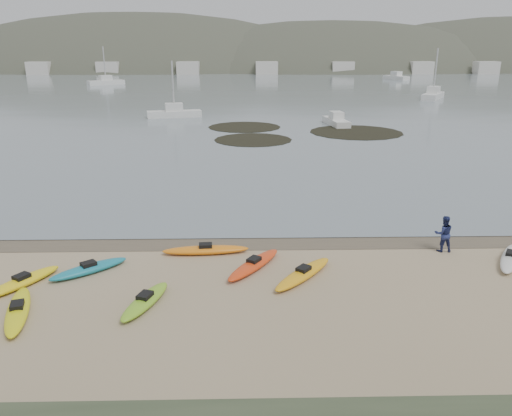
{
  "coord_description": "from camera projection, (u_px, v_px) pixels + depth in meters",
  "views": [
    {
      "loc": [
        -0.49,
        -21.52,
        8.47
      ],
      "look_at": [
        0.0,
        0.0,
        1.5
      ],
      "focal_mm": 35.0,
      "sensor_mm": 36.0,
      "label": 1
    }
  ],
  "objects": [
    {
      "name": "kelp_mats",
      "position": [
        295.0,
        133.0,
        51.59
      ],
      "size": [
        20.33,
        15.63,
        0.04
      ],
      "color": "black",
      "rests_on": "water"
    },
    {
      "name": "wet_sand",
      "position": [
        256.0,
        241.0,
        22.8
      ],
      "size": [
        60.0,
        60.0,
        0.0
      ],
      "primitive_type": "plane",
      "color": "brown",
      "rests_on": "ground"
    },
    {
      "name": "far_hills",
      "position": [
        338.0,
        107.0,
        213.34
      ],
      "size": [
        550.0,
        135.0,
        80.0
      ],
      "color": "#384235",
      "rests_on": "ground"
    },
    {
      "name": "water",
      "position": [
        245.0,
        61.0,
        308.45
      ],
      "size": [
        1200.0,
        1200.0,
        0.0
      ],
      "primitive_type": "plane",
      "color": "slate",
      "rests_on": "ground"
    },
    {
      "name": "kayaks",
      "position": [
        206.0,
        274.0,
        19.14
      ],
      "size": [
        21.62,
        7.32,
        0.34
      ],
      "color": "yellow",
      "rests_on": "ground"
    },
    {
      "name": "far_town",
      "position": [
        264.0,
        68.0,
        160.53
      ],
      "size": [
        199.0,
        5.0,
        4.0
      ],
      "color": "beige",
      "rests_on": "ground"
    },
    {
      "name": "person_east",
      "position": [
        444.0,
        234.0,
        21.46
      ],
      "size": [
        0.81,
        0.65,
        1.61
      ],
      "primitive_type": "imported",
      "rotation": [
        0.0,
        0.0,
        3.09
      ],
      "color": "navy",
      "rests_on": "ground"
    },
    {
      "name": "moored_boats",
      "position": [
        292.0,
        88.0,
        101.04
      ],
      "size": [
        80.34,
        89.27,
        1.17
      ],
      "color": "silver",
      "rests_on": "ground"
    },
    {
      "name": "ground",
      "position": [
        256.0,
        239.0,
        23.09
      ],
      "size": [
        600.0,
        600.0,
        0.0
      ],
      "primitive_type": "plane",
      "color": "tan",
      "rests_on": "ground"
    }
  ]
}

